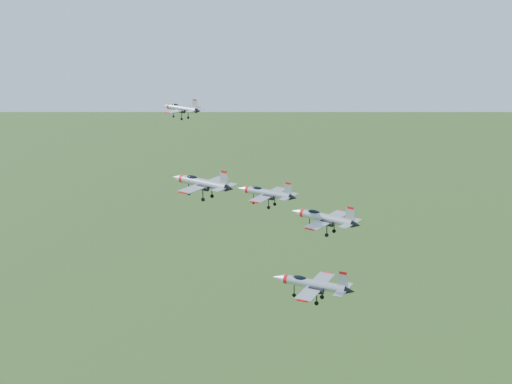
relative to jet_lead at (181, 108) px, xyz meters
The scene contains 5 objects.
jet_lead is the anchor object (origin of this frame).
jet_left_high 33.58m from the jet_lead, 19.62° to the right, with size 11.98×9.96×3.20m.
jet_right_high 44.54m from the jet_lead, 42.72° to the right, with size 11.80×9.72×3.16m.
jet_left_low 41.41m from the jet_lead, ahead, with size 14.05×11.56×3.76m.
jet_right_low 56.55m from the jet_lead, 25.85° to the right, with size 13.05×11.00×3.51m.
Camera 1 is at (74.38, -97.19, 182.25)m, focal length 50.00 mm.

